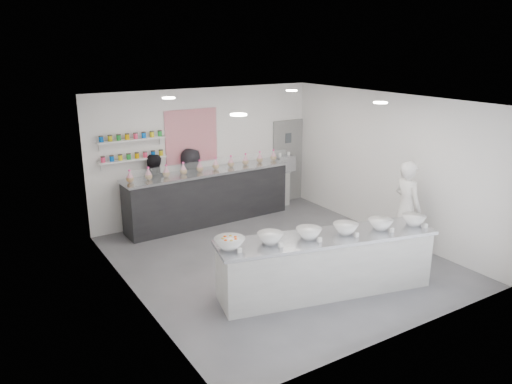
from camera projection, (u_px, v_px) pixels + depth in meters
floor at (278, 260)px, 9.49m from camera, size 6.00×6.00×0.00m
ceiling at (280, 101)px, 8.63m from camera, size 6.00×6.00×0.00m
back_wall at (206, 154)px, 11.50m from camera, size 5.50×0.00×5.50m
left_wall at (131, 210)px, 7.67m from camera, size 0.00×6.00×6.00m
right_wall at (387, 165)px, 10.45m from camera, size 0.00×6.00×6.00m
back_door at (287, 161)px, 12.77m from camera, size 0.88×0.04×2.10m
pattern_panel at (191, 136)px, 11.18m from camera, size 1.25×0.03×1.20m
jar_shelf_lower at (133, 159)px, 10.51m from camera, size 1.45×0.22×0.04m
jar_shelf_upper at (131, 140)px, 10.39m from camera, size 1.45×0.22×0.04m
preserve_jars at (132, 147)px, 10.41m from camera, size 1.45×0.10×0.56m
downlight_0 at (238, 115)px, 7.11m from camera, size 0.24×0.24×0.02m
downlight_1 at (380, 103)px, 8.52m from camera, size 0.24×0.24×0.02m
downlight_2 at (169, 98)px, 9.23m from camera, size 0.24×0.24×0.02m
downlight_3 at (292, 91)px, 10.64m from camera, size 0.24×0.24×0.02m
prep_counter at (326, 264)px, 8.15m from camera, size 3.73×1.65×0.99m
back_bar at (209, 196)px, 11.33m from camera, size 3.93×0.84×1.21m
sneeze_guard at (215, 167)px, 10.84m from camera, size 3.85×0.14×0.33m
espresso_ledge at (267, 190)px, 12.41m from camera, size 1.17×0.37×0.87m
espresso_machine at (284, 163)px, 12.49m from camera, size 0.48×0.33×0.37m
cup_stacks at (263, 167)px, 12.17m from camera, size 0.25×0.24×0.34m
prep_bowls at (327, 231)px, 7.98m from camera, size 3.68×1.35×0.16m
label_cards at (355, 243)px, 7.64m from camera, size 3.31×0.04×0.07m
cookie_bags at (208, 165)px, 11.12m from camera, size 3.76×0.27×0.27m
woman_prep at (407, 207)px, 9.60m from camera, size 0.52×0.72×1.84m
staff_left at (154, 192)px, 10.86m from camera, size 0.91×0.76×1.68m
staff_right at (192, 185)px, 11.32m from camera, size 0.95×0.75×1.71m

